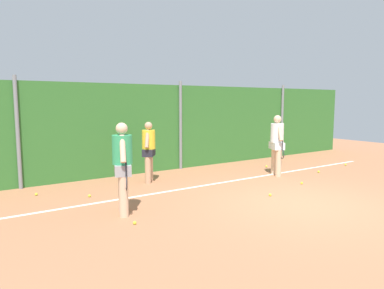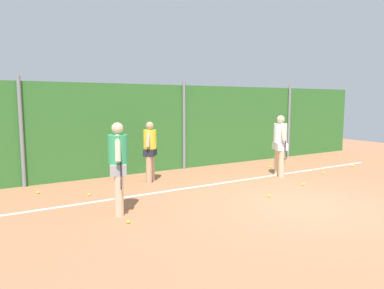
# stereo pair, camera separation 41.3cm
# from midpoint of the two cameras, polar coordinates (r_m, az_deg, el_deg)

# --- Properties ---
(ground_plane) EXTENTS (26.23, 26.23, 0.00)m
(ground_plane) POSITION_cam_midpoint_polar(r_m,az_deg,el_deg) (9.25, 11.09, -7.30)
(ground_plane) COLOR #B2704C
(hedge_fence_backdrop) EXTENTS (17.05, 0.25, 2.79)m
(hedge_fence_backdrop) POSITION_cam_midpoint_polar(r_m,az_deg,el_deg) (11.95, -0.71, 2.81)
(hedge_fence_backdrop) COLOR #33702D
(hedge_fence_backdrop) RESTS_ON ground_plane
(fence_post_left) EXTENTS (0.10, 0.10, 2.92)m
(fence_post_left) POSITION_cam_midpoint_polar(r_m,az_deg,el_deg) (10.16, -24.73, 1.82)
(fence_post_left) COLOR gray
(fence_post_left) RESTS_ON ground_plane
(fence_post_center) EXTENTS (0.10, 0.10, 2.92)m
(fence_post_center) POSITION_cam_midpoint_polar(r_m,az_deg,el_deg) (11.79, -0.27, 3.08)
(fence_post_center) COLOR gray
(fence_post_center) RESTS_ON ground_plane
(fence_post_right) EXTENTS (0.10, 0.10, 2.92)m
(fence_post_right) POSITION_cam_midpoint_polar(r_m,az_deg,el_deg) (14.94, 16.11, 3.62)
(fence_post_right) COLOR gray
(fence_post_right) RESTS_ON ground_plane
(court_baseline_paint) EXTENTS (12.46, 0.10, 0.01)m
(court_baseline_paint) POSITION_cam_midpoint_polar(r_m,az_deg,el_deg) (10.05, 6.87, -6.05)
(court_baseline_paint) COLOR white
(court_baseline_paint) RESTS_ON ground_plane
(player_foreground_near) EXTENTS (0.48, 0.81, 1.84)m
(player_foreground_near) POSITION_cam_midpoint_polar(r_m,az_deg,el_deg) (7.20, -10.18, -2.93)
(player_foreground_near) COLOR beige
(player_foreground_near) RESTS_ON ground_plane
(player_midcourt) EXTENTS (0.52, 0.79, 1.84)m
(player_midcourt) POSITION_cam_midpoint_polar(r_m,az_deg,el_deg) (11.03, 15.04, 0.34)
(player_midcourt) COLOR beige
(player_midcourt) RESTS_ON ground_plane
(player_backcourt_far) EXTENTS (0.53, 0.58, 1.70)m
(player_backcourt_far) POSITION_cam_midpoint_polar(r_m,az_deg,el_deg) (9.96, -5.59, -0.60)
(player_backcourt_far) COLOR tan
(player_backcourt_far) RESTS_ON ground_plane
(tennis_ball_0) EXTENTS (0.07, 0.07, 0.07)m
(tennis_ball_0) POSITION_cam_midpoint_polar(r_m,az_deg,el_deg) (8.71, 13.65, -8.03)
(tennis_ball_0) COLOR #CCDB33
(tennis_ball_0) RESTS_ON ground_plane
(tennis_ball_1) EXTENTS (0.07, 0.07, 0.07)m
(tennis_ball_1) POSITION_cam_midpoint_polar(r_m,az_deg,el_deg) (13.62, 25.25, -3.12)
(tennis_ball_1) COLOR #CCDB33
(tennis_ball_1) RESTS_ON ground_plane
(tennis_ball_2) EXTENTS (0.07, 0.07, 0.07)m
(tennis_ball_2) POSITION_cam_midpoint_polar(r_m,az_deg,el_deg) (8.87, -14.95, -7.80)
(tennis_ball_2) COLOR #CCDB33
(tennis_ball_2) RESTS_ON ground_plane
(tennis_ball_3) EXTENTS (0.07, 0.07, 0.07)m
(tennis_ball_3) POSITION_cam_midpoint_polar(r_m,az_deg,el_deg) (6.79, -8.48, -12.23)
(tennis_ball_3) COLOR #CCDB33
(tennis_ball_3) RESTS_ON ground_plane
(tennis_ball_4) EXTENTS (0.07, 0.07, 0.07)m
(tennis_ball_4) POSITION_cam_midpoint_polar(r_m,az_deg,el_deg) (10.15, 18.67, -6.07)
(tennis_ball_4) COLOR #CCDB33
(tennis_ball_4) RESTS_ON ground_plane
(tennis_ball_5) EXTENTS (0.07, 0.07, 0.07)m
(tennis_ball_5) POSITION_cam_midpoint_polar(r_m,az_deg,el_deg) (12.43, 13.51, -3.55)
(tennis_ball_5) COLOR #CCDB33
(tennis_ball_5) RESTS_ON ground_plane
(tennis_ball_6) EXTENTS (0.07, 0.07, 0.07)m
(tennis_ball_6) POSITION_cam_midpoint_polar(r_m,az_deg,el_deg) (11.92, 21.33, -4.28)
(tennis_ball_6) COLOR #CCDB33
(tennis_ball_6) RESTS_ON ground_plane
(tennis_ball_7) EXTENTS (0.07, 0.07, 0.07)m
(tennis_ball_7) POSITION_cam_midpoint_polar(r_m,az_deg,el_deg) (9.48, -22.41, -7.14)
(tennis_ball_7) COLOR #CCDB33
(tennis_ball_7) RESTS_ON ground_plane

